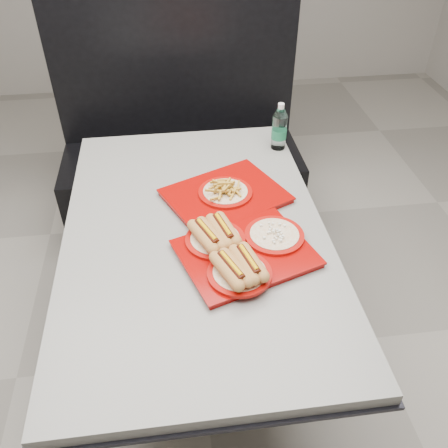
{
  "coord_description": "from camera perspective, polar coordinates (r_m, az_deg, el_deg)",
  "views": [
    {
      "loc": [
        -0.06,
        -1.26,
        1.8
      ],
      "look_at": [
        0.09,
        -0.08,
        0.83
      ],
      "focal_mm": 38.0,
      "sensor_mm": 36.0,
      "label": 1
    }
  ],
  "objects": [
    {
      "name": "diner_table",
      "position": [
        1.76,
        -3.3,
        -4.71
      ],
      "size": [
        0.92,
        1.42,
        0.75
      ],
      "color": "black",
      "rests_on": "ground"
    },
    {
      "name": "booth_bench",
      "position": [
        2.74,
        -5.15,
        8.41
      ],
      "size": [
        1.3,
        0.57,
        1.35
      ],
      "color": "black",
      "rests_on": "ground"
    },
    {
      "name": "water_bottle",
      "position": [
        2.07,
        6.67,
        11.27
      ],
      "size": [
        0.07,
        0.07,
        0.21
      ],
      "rotation": [
        0.0,
        0.0,
        -0.22
      ],
      "color": "silver",
      "rests_on": "diner_table"
    },
    {
      "name": "ground",
      "position": [
        2.2,
        -2.72,
        -15.72
      ],
      "size": [
        6.0,
        6.0,
        0.0
      ],
      "primitive_type": "plane",
      "color": "gray",
      "rests_on": "ground"
    },
    {
      "name": "tray_near",
      "position": [
        1.51,
        2.0,
        -3.14
      ],
      "size": [
        0.49,
        0.43,
        0.09
      ],
      "rotation": [
        0.0,
        0.0,
        0.32
      ],
      "color": "#8B0603",
      "rests_on": "diner_table"
    },
    {
      "name": "tray_far",
      "position": [
        1.77,
        0.16,
        3.68
      ],
      "size": [
        0.51,
        0.47,
        0.08
      ],
      "rotation": [
        0.0,
        0.0,
        0.43
      ],
      "color": "#8B0603",
      "rests_on": "diner_table"
    }
  ]
}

